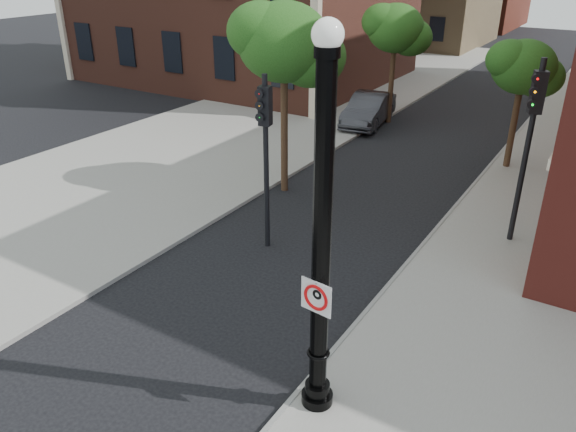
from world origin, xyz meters
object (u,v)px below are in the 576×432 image
Objects in this scene: no_parking_sign at (316,297)px; traffic_signal_right at (531,124)px; lamppost at (321,258)px; traffic_signal_left at (265,135)px; parked_car at (369,109)px.

no_parking_sign is 8.93m from traffic_signal_right.
traffic_signal_right is at bearing 86.49° from no_parking_sign.
lamppost is at bearing -122.52° from traffic_signal_right.
no_parking_sign is 6.55m from traffic_signal_left.
traffic_signal_right is at bearing -54.14° from parked_car.
no_parking_sign reaches higher than parked_car.
traffic_signal_right reaches higher than no_parking_sign.
parked_car is (-6.96, 17.57, -1.80)m from no_parking_sign.
no_parking_sign is at bearing -59.97° from traffic_signal_left.
lamppost is at bearing -59.07° from traffic_signal_left.
parked_car is 0.85× the size of traffic_signal_right.
traffic_signal_right is at bearing 22.01° from traffic_signal_left.
lamppost is at bearing 103.82° from no_parking_sign.
parked_car is (-6.93, 17.40, -2.45)m from lamppost.
traffic_signal_left is at bearing -86.24° from parked_car.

